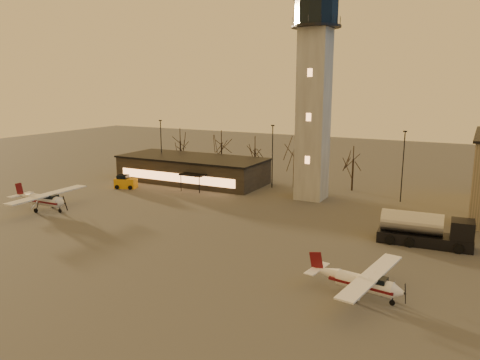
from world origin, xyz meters
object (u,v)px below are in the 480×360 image
at_px(cessna_front, 366,286).
at_px(cessna_rear, 46,202).
at_px(fuel_truck, 424,232).
at_px(service_cart, 125,183).
at_px(control_tower, 314,85).
at_px(terminal, 192,169).

xyz_separation_m(cessna_front, cessna_rear, (-43.49, 6.40, 0.14)).
bearing_deg(cessna_front, fuel_truck, 88.96).
height_order(cessna_front, service_cart, cessna_front).
relative_size(control_tower, cessna_rear, 2.68).
bearing_deg(service_cart, cessna_rear, -108.22).
bearing_deg(control_tower, cessna_rear, -141.74).
height_order(control_tower, cessna_front, control_tower).
xyz_separation_m(control_tower, cessna_front, (14.67, -29.14, -15.32)).
bearing_deg(service_cart, terminal, 35.68).
bearing_deg(cessna_front, cessna_rear, 179.84).
bearing_deg(cessna_rear, control_tower, 36.89).
relative_size(control_tower, cessna_front, 3.04).
relative_size(cessna_front, service_cart, 2.85).
bearing_deg(fuel_truck, cessna_front, -102.65).
xyz_separation_m(terminal, cessna_rear, (-6.83, -24.71, -1.01)).
distance_m(fuel_truck, service_cart, 46.42).
relative_size(cessna_front, cessna_rear, 0.88).
bearing_deg(control_tower, terminal, 174.85).
xyz_separation_m(cessna_rear, fuel_truck, (45.99, 8.91, 0.22)).
bearing_deg(cessna_front, service_cart, 161.55).
distance_m(cessna_rear, fuel_truck, 46.84).
xyz_separation_m(terminal, cessna_front, (36.66, -31.12, -1.15)).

